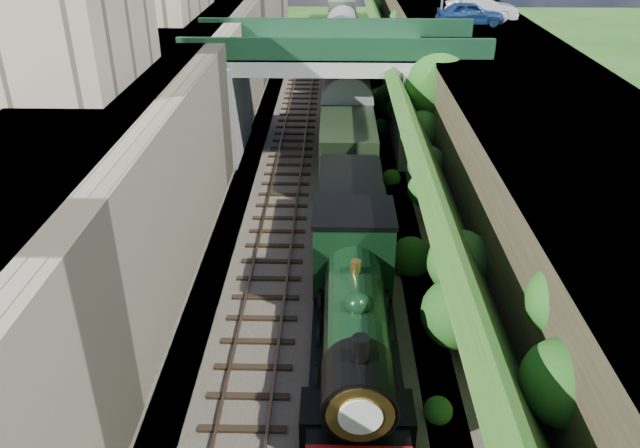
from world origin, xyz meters
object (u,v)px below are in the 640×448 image
Objects in this scene: tree at (438,88)px; locomotive at (355,313)px; tender at (350,215)px; car_silver at (481,8)px; road_bridge at (342,85)px; car_blue at (470,13)px.

tree reaches higher than locomotive.
tree reaches higher than tender.
car_silver is at bearing 65.59° from tender.
locomotive is at bearing -106.27° from tree.
car_silver reaches higher than road_bridge.
tree is 17.05m from locomotive.
locomotive is at bearing -90.00° from tender.
road_bridge is at bearing 137.49° from car_silver.
car_blue is 0.90× the size of car_silver.
road_bridge reaches higher than locomotive.
locomotive is (-8.89, -26.96, -5.13)m from car_silver.
car_silver is 28.85m from locomotive.
car_blue is 20.24m from tender.
car_blue is at bearing 39.03° from road_bridge.
road_bridge reaches higher than tender.
car_silver reaches higher than tree.
road_bridge is 2.42× the size of tree.
car_silver is at bearing 42.16° from road_bridge.
tree is 1.10× the size of tender.
tender is (0.26, -11.31, -2.46)m from road_bridge.
car_silver is at bearing -33.30° from car_blue.
car_blue is 2.01m from car_silver.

